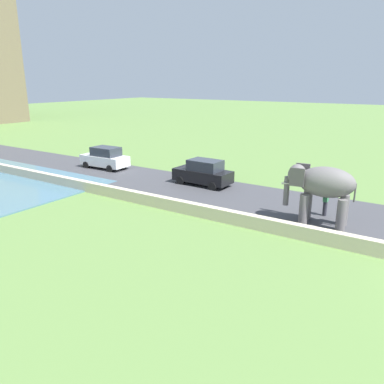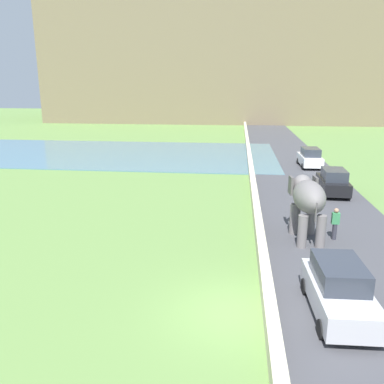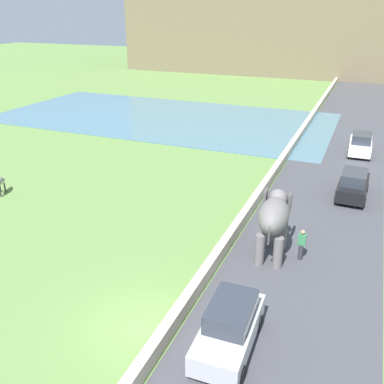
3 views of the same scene
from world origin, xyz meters
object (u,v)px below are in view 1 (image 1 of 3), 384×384
elephant (321,186)px  person_beside_elephant (326,201)px  car_black (203,173)px  car_white (105,158)px

elephant → person_beside_elephant: (1.39, 0.03, -1.16)m
car_black → car_white: bearing=90.0°
car_white → person_beside_elephant: bearing=-95.7°
car_black → elephant: bearing=-110.1°
person_beside_elephant → car_black: bearing=78.3°
elephant → car_white: size_ratio=0.87×
elephant → person_beside_elephant: elephant is taller
elephant → car_black: bearing=69.9°
elephant → car_white: elephant is taller
car_black → person_beside_elephant: bearing=-101.7°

